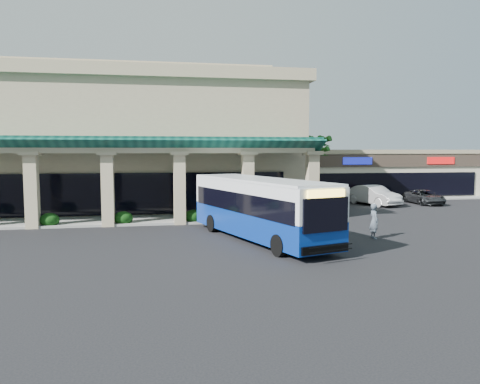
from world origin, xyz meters
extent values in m
plane|color=black|center=(0.00, 0.00, 0.00)|extent=(110.00, 110.00, 0.00)
imported|color=#4D5864|center=(7.12, -1.75, 0.96)|extent=(0.47, 0.70, 1.92)
imported|color=silver|center=(10.79, 14.69, 0.82)|extent=(2.00, 4.85, 1.65)
imported|color=silver|center=(14.41, 13.03, 0.87)|extent=(3.29, 5.60, 1.74)
imported|color=maroon|center=(15.82, 14.05, 0.65)|extent=(2.15, 4.58, 1.29)
imported|color=#26282B|center=(19.27, 12.97, 0.64)|extent=(2.27, 4.66, 1.28)
camera|label=1|loc=(-4.58, -25.17, 4.75)|focal=35.00mm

